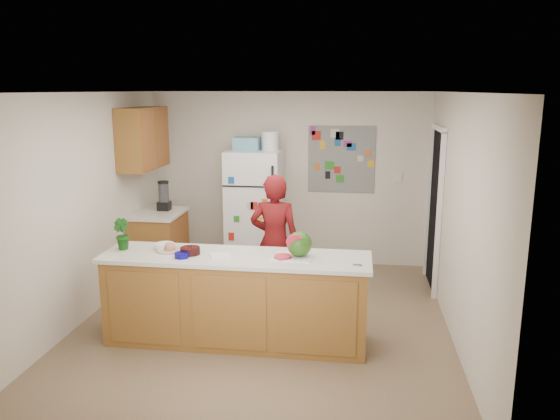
# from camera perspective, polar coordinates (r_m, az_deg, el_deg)

# --- Properties ---
(floor) EXTENTS (4.00, 4.50, 0.02)m
(floor) POSITION_cam_1_polar(r_m,az_deg,el_deg) (6.19, -1.66, -11.70)
(floor) COLOR brown
(floor) RESTS_ON ground
(wall_back) EXTENTS (4.00, 0.02, 2.50)m
(wall_back) POSITION_cam_1_polar(r_m,az_deg,el_deg) (7.99, 0.99, 3.29)
(wall_back) COLOR beige
(wall_back) RESTS_ON ground
(wall_left) EXTENTS (0.02, 4.50, 2.50)m
(wall_left) POSITION_cam_1_polar(r_m,az_deg,el_deg) (6.44, -19.67, 0.31)
(wall_left) COLOR beige
(wall_left) RESTS_ON ground
(wall_right) EXTENTS (0.02, 4.50, 2.50)m
(wall_right) POSITION_cam_1_polar(r_m,az_deg,el_deg) (5.81, 18.20, -0.85)
(wall_right) COLOR beige
(wall_right) RESTS_ON ground
(ceiling) EXTENTS (4.00, 4.50, 0.02)m
(ceiling) POSITION_cam_1_polar(r_m,az_deg,el_deg) (5.65, -1.83, 12.31)
(ceiling) COLOR white
(ceiling) RESTS_ON wall_back
(doorway) EXTENTS (0.03, 0.85, 2.04)m
(doorway) POSITION_cam_1_polar(r_m,az_deg,el_deg) (7.25, 15.94, 0.01)
(doorway) COLOR black
(doorway) RESTS_ON ground
(peninsula_base) EXTENTS (2.60, 0.62, 0.88)m
(peninsula_base) POSITION_cam_1_polar(r_m,az_deg,el_deg) (5.60, -4.60, -9.43)
(peninsula_base) COLOR brown
(peninsula_base) RESTS_ON floor
(peninsula_top) EXTENTS (2.68, 0.70, 0.04)m
(peninsula_top) POSITION_cam_1_polar(r_m,az_deg,el_deg) (5.45, -4.69, -4.94)
(peninsula_top) COLOR silver
(peninsula_top) RESTS_ON peninsula_base
(side_counter_base) EXTENTS (0.60, 0.80, 0.86)m
(side_counter_base) POSITION_cam_1_polar(r_m,az_deg,el_deg) (7.70, -12.50, -3.62)
(side_counter_base) COLOR brown
(side_counter_base) RESTS_ON floor
(side_counter_top) EXTENTS (0.64, 0.84, 0.04)m
(side_counter_top) POSITION_cam_1_polar(r_m,az_deg,el_deg) (7.59, -12.66, -0.35)
(side_counter_top) COLOR silver
(side_counter_top) RESTS_ON side_counter_base
(upper_cabinets) EXTENTS (0.35, 1.00, 0.80)m
(upper_cabinets) POSITION_cam_1_polar(r_m,az_deg,el_deg) (7.43, -14.11, 7.28)
(upper_cabinets) COLOR brown
(upper_cabinets) RESTS_ON wall_left
(refrigerator) EXTENTS (0.75, 0.70, 1.70)m
(refrigerator) POSITION_cam_1_polar(r_m,az_deg,el_deg) (7.76, -2.66, 0.00)
(refrigerator) COLOR silver
(refrigerator) RESTS_ON floor
(fridge_top_bin) EXTENTS (0.35, 0.28, 0.18)m
(fridge_top_bin) POSITION_cam_1_polar(r_m,az_deg,el_deg) (7.63, -3.48, 6.93)
(fridge_top_bin) COLOR #5999B2
(fridge_top_bin) RESTS_ON refrigerator
(photo_collage) EXTENTS (0.95, 0.01, 0.95)m
(photo_collage) POSITION_cam_1_polar(r_m,az_deg,el_deg) (7.87, 6.43, 5.28)
(photo_collage) COLOR slate
(photo_collage) RESTS_ON wall_back
(person) EXTENTS (0.59, 0.40, 1.59)m
(person) POSITION_cam_1_polar(r_m,az_deg,el_deg) (6.34, -0.55, -3.36)
(person) COLOR #5E0E11
(person) RESTS_ON floor
(blender_appliance) EXTENTS (0.14, 0.14, 0.38)m
(blender_appliance) POSITION_cam_1_polar(r_m,az_deg,el_deg) (7.65, -12.05, 1.38)
(blender_appliance) COLOR black
(blender_appliance) RESTS_ON side_counter_top
(cutting_board) EXTENTS (0.41, 0.33, 0.01)m
(cutting_board) POSITION_cam_1_polar(r_m,az_deg,el_deg) (5.35, 1.36, -4.93)
(cutting_board) COLOR silver
(cutting_board) RESTS_ON peninsula_top
(watermelon) EXTENTS (0.25, 0.25, 0.25)m
(watermelon) POSITION_cam_1_polar(r_m,az_deg,el_deg) (5.33, 2.03, -3.56)
(watermelon) COLOR #315A15
(watermelon) RESTS_ON cutting_board
(watermelon_slice) EXTENTS (0.16, 0.16, 0.02)m
(watermelon_slice) POSITION_cam_1_polar(r_m,az_deg,el_deg) (5.31, 0.27, -4.87)
(watermelon_slice) COLOR #D7274B
(watermelon_slice) RESTS_ON cutting_board
(cherry_bowl) EXTENTS (0.23, 0.23, 0.07)m
(cherry_bowl) POSITION_cam_1_polar(r_m,az_deg,el_deg) (5.52, -9.37, -4.22)
(cherry_bowl) COLOR black
(cherry_bowl) RESTS_ON peninsula_top
(white_bowl) EXTENTS (0.25, 0.25, 0.06)m
(white_bowl) POSITION_cam_1_polar(r_m,az_deg,el_deg) (5.75, -11.97, -3.71)
(white_bowl) COLOR white
(white_bowl) RESTS_ON peninsula_top
(cobalt_bowl) EXTENTS (0.18, 0.18, 0.05)m
(cobalt_bowl) POSITION_cam_1_polar(r_m,az_deg,el_deg) (5.43, -10.23, -4.67)
(cobalt_bowl) COLOR #090464
(cobalt_bowl) RESTS_ON peninsula_top
(plate) EXTENTS (0.32, 0.32, 0.02)m
(plate) POSITION_cam_1_polar(r_m,az_deg,el_deg) (5.68, -11.43, -4.13)
(plate) COLOR #BFB196
(plate) RESTS_ON peninsula_top
(paper_towel) EXTENTS (0.23, 0.22, 0.02)m
(paper_towel) POSITION_cam_1_polar(r_m,az_deg,el_deg) (5.41, -6.29, -4.75)
(paper_towel) COLOR white
(paper_towel) RESTS_ON peninsula_top
(keys) EXTENTS (0.08, 0.04, 0.01)m
(keys) POSITION_cam_1_polar(r_m,az_deg,el_deg) (5.16, 8.09, -5.71)
(keys) COLOR gray
(keys) RESTS_ON peninsula_top
(potted_plant) EXTENTS (0.22, 0.20, 0.32)m
(potted_plant) POSITION_cam_1_polar(r_m,az_deg,el_deg) (5.82, -16.23, -2.44)
(potted_plant) COLOR #0F4615
(potted_plant) RESTS_ON peninsula_top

